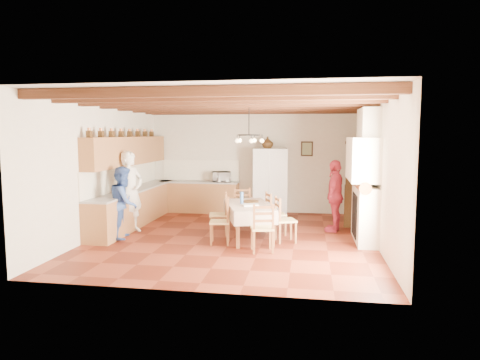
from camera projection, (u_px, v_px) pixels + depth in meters
name	position (u px, v px, depth m)	size (l,w,h in m)	color
floor	(233.00, 238.00, 9.38)	(6.00, 6.50, 0.02)	#50190D
ceiling	(233.00, 99.00, 9.05)	(6.00, 6.50, 0.02)	silver
wall_back	(253.00, 161.00, 12.42)	(6.00, 0.02, 3.00)	beige
wall_front	(193.00, 189.00, 6.02)	(6.00, 0.02, 3.00)	beige
wall_left	(103.00, 168.00, 9.69)	(0.02, 6.50, 3.00)	beige
wall_right	(378.00, 172.00, 8.74)	(0.02, 6.50, 3.00)	beige
ceiling_beams	(233.00, 104.00, 9.06)	(6.00, 6.30, 0.16)	#371B0B
lower_cabinets_left	(135.00, 207.00, 10.79)	(0.60, 4.30, 0.86)	brown
lower_cabinets_back	(199.00, 197.00, 12.47)	(2.30, 0.60, 0.86)	brown
countertop_left	(135.00, 189.00, 10.74)	(0.62, 4.30, 0.04)	gray
countertop_back	(199.00, 182.00, 12.42)	(2.34, 0.62, 0.04)	gray
backsplash_left	(124.00, 177.00, 10.75)	(0.03, 4.30, 0.60)	white
backsplash_back	(201.00, 170.00, 12.67)	(2.30, 0.03, 0.60)	white
upper_cabinets	(129.00, 151.00, 10.66)	(0.35, 4.20, 0.70)	brown
fireplace	(362.00, 176.00, 8.99)	(0.56, 1.60, 2.80)	beige
wall_picture	(307.00, 149.00, 12.10)	(0.34, 0.03, 0.42)	black
refrigerator	(270.00, 182.00, 11.98)	(0.93, 0.77, 1.87)	white
hutch	(354.00, 183.00, 10.78)	(0.48, 1.15, 2.09)	#39240C
dining_table	(249.00, 208.00, 9.27)	(1.37, 1.91, 0.76)	beige
chandelier	(249.00, 135.00, 9.10)	(0.47, 0.47, 0.03)	black
chair_left_near	(220.00, 221.00, 8.85)	(0.42, 0.40, 0.96)	brown
chair_left_far	(218.00, 214.00, 9.63)	(0.42, 0.40, 0.96)	brown
chair_right_near	(286.00, 219.00, 9.01)	(0.42, 0.40, 0.96)	brown
chair_right_far	(276.00, 213.00, 9.70)	(0.42, 0.40, 0.96)	brown
chair_end_near	(262.00, 227.00, 8.24)	(0.42, 0.40, 0.96)	brown
chair_end_far	(243.00, 208.00, 10.33)	(0.42, 0.40, 0.96)	brown
person_man	(131.00, 192.00, 9.84)	(0.69, 0.45, 1.88)	white
person_woman_blue	(124.00, 202.00, 9.29)	(0.77, 0.60, 1.58)	#3757A5
person_woman_red	(335.00, 196.00, 9.96)	(0.98, 0.41, 1.68)	#AC293A
microwave	(222.00, 177.00, 12.30)	(0.52, 0.35, 0.29)	silver
fridge_vase	(268.00, 143.00, 11.87)	(0.31, 0.31, 0.33)	#39240C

